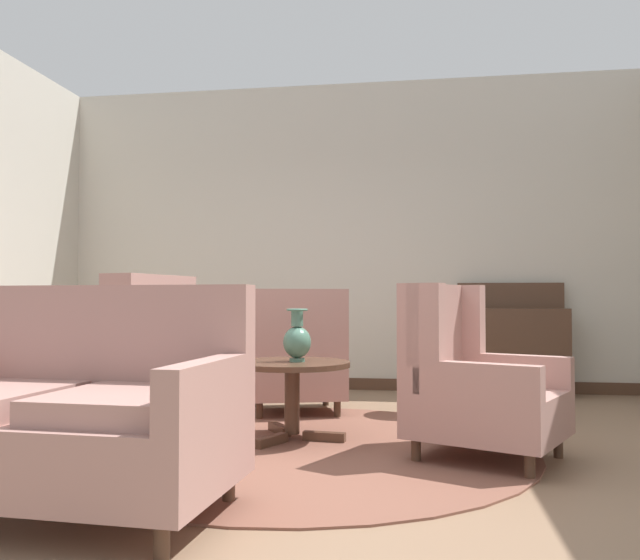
% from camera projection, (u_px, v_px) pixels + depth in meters
% --- Properties ---
extents(ground, '(8.69, 8.69, 0.00)m').
position_uv_depth(ground, '(288.00, 460.00, 3.81)').
color(ground, '#896B51').
extents(wall_back, '(6.32, 0.08, 3.24)m').
position_uv_depth(wall_back, '(347.00, 236.00, 6.92)').
color(wall_back, beige).
rests_on(wall_back, ground).
extents(baseboard_back, '(6.16, 0.03, 0.12)m').
position_uv_depth(baseboard_back, '(346.00, 384.00, 6.82)').
color(baseboard_back, '#4C3323').
rests_on(baseboard_back, ground).
extents(area_rug, '(2.96, 2.96, 0.01)m').
position_uv_depth(area_rug, '(297.00, 447.00, 4.10)').
color(area_rug, brown).
rests_on(area_rug, ground).
extents(coffee_table, '(0.77, 0.77, 0.52)m').
position_uv_depth(coffee_table, '(292.00, 378.00, 4.32)').
color(coffee_table, '#4C3323').
rests_on(coffee_table, ground).
extents(porcelain_vase, '(0.19, 0.19, 0.35)m').
position_uv_depth(porcelain_vase, '(297.00, 339.00, 4.32)').
color(porcelain_vase, '#4C7A66').
rests_on(porcelain_vase, coffee_table).
extents(settee, '(1.53, 0.93, 1.00)m').
position_uv_depth(settee, '(68.00, 417.00, 2.86)').
color(settee, tan).
rests_on(settee, ground).
extents(armchair_far_left, '(0.97, 0.99, 1.02)m').
position_uv_depth(armchair_far_left, '(296.00, 360.00, 5.37)').
color(armchair_far_left, tan).
rests_on(armchair_far_left, ground).
extents(armchair_back_corner, '(1.04, 1.01, 1.03)m').
position_uv_depth(armchair_back_corner, '(473.00, 384.00, 3.86)').
color(armchair_back_corner, tan).
rests_on(armchair_back_corner, ground).
extents(armchair_near_sideboard, '(0.96, 0.92, 1.11)m').
position_uv_depth(armchair_near_sideboard, '(129.00, 366.00, 4.63)').
color(armchair_near_sideboard, tan).
rests_on(armchair_near_sideboard, ground).
extents(side_table, '(0.47, 0.47, 0.66)m').
position_uv_depth(side_table, '(436.00, 366.00, 5.31)').
color(side_table, '#4C3323').
rests_on(side_table, ground).
extents(sideboard, '(1.03, 0.34, 1.11)m').
position_uv_depth(sideboard, '(513.00, 345.00, 6.34)').
color(sideboard, '#4C3323').
rests_on(sideboard, ground).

